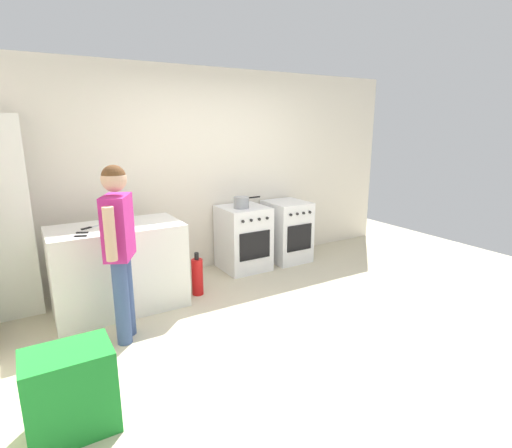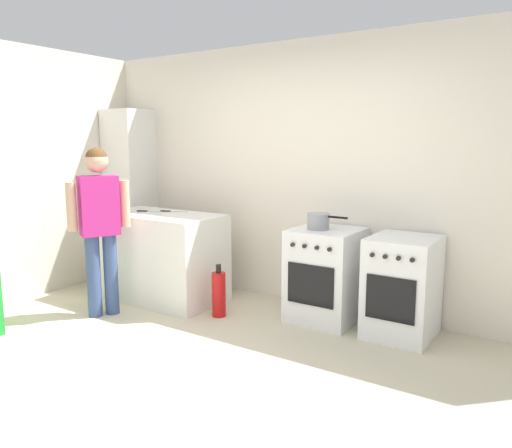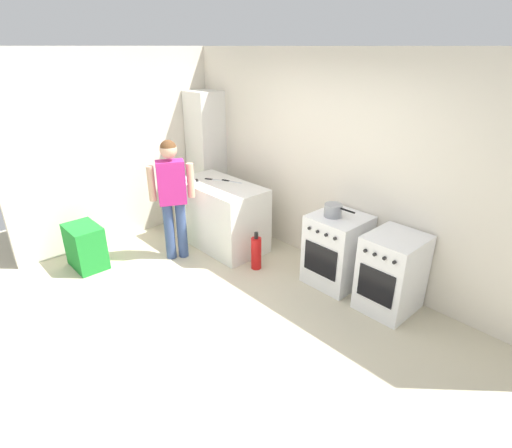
{
  "view_description": "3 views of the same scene",
  "coord_description": "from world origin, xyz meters",
  "px_view_note": "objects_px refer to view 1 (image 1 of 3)",
  "views": [
    {
      "loc": [
        -2.14,
        -2.9,
        1.9
      ],
      "look_at": [
        0.02,
        0.7,
        0.85
      ],
      "focal_mm": 28.0,
      "sensor_mm": 36.0,
      "label": 1
    },
    {
      "loc": [
        2.27,
        -2.47,
        1.63
      ],
      "look_at": [
        0.07,
        0.84,
        0.97
      ],
      "focal_mm": 35.0,
      "sensor_mm": 36.0,
      "label": 2
    },
    {
      "loc": [
        2.74,
        -1.91,
        2.6
      ],
      "look_at": [
        -0.13,
        0.74,
        0.85
      ],
      "focal_mm": 28.0,
      "sensor_mm": 36.0,
      "label": 3
    }
  ],
  "objects_px": {
    "pot": "(241,202)",
    "recycling_crate_lower": "(73,411)",
    "knife_paring": "(86,233)",
    "larder_cabinet": "(4,218)",
    "oven_right": "(287,231)",
    "knife_utility": "(91,227)",
    "person": "(119,240)",
    "knife_bread": "(68,237)",
    "knife_chef": "(113,221)",
    "oven_left": "(243,238)",
    "fire_extinguisher": "(197,276)",
    "recycling_crate_upper": "(68,372)"
  },
  "relations": [
    {
      "from": "oven_right",
      "to": "fire_extinguisher",
      "type": "height_order",
      "value": "oven_right"
    },
    {
      "from": "oven_left",
      "to": "recycling_crate_lower",
      "type": "bearing_deg",
      "value": -139.42
    },
    {
      "from": "oven_right",
      "to": "fire_extinguisher",
      "type": "xyz_separation_m",
      "value": [
        -1.58,
        -0.48,
        -0.21
      ]
    },
    {
      "from": "pot",
      "to": "fire_extinguisher",
      "type": "distance_m",
      "value": 1.16
    },
    {
      "from": "oven_right",
      "to": "knife_chef",
      "type": "relative_size",
      "value": 2.82
    },
    {
      "from": "person",
      "to": "larder_cabinet",
      "type": "distance_m",
      "value": 1.43
    },
    {
      "from": "oven_right",
      "to": "fire_extinguisher",
      "type": "distance_m",
      "value": 1.66
    },
    {
      "from": "knife_utility",
      "to": "person",
      "type": "height_order",
      "value": "person"
    },
    {
      "from": "knife_utility",
      "to": "person",
      "type": "xyz_separation_m",
      "value": [
        0.11,
        -0.72,
        0.03
      ]
    },
    {
      "from": "knife_chef",
      "to": "recycling_crate_lower",
      "type": "xyz_separation_m",
      "value": [
        -0.69,
        -1.83,
        -0.76
      ]
    },
    {
      "from": "oven_right",
      "to": "fire_extinguisher",
      "type": "bearing_deg",
      "value": -163.14
    },
    {
      "from": "knife_chef",
      "to": "knife_utility",
      "type": "bearing_deg",
      "value": -150.14
    },
    {
      "from": "knife_bread",
      "to": "knife_chef",
      "type": "bearing_deg",
      "value": 39.96
    },
    {
      "from": "oven_left",
      "to": "oven_right",
      "type": "distance_m",
      "value": 0.71
    },
    {
      "from": "pot",
      "to": "fire_extinguisher",
      "type": "bearing_deg",
      "value": -152.77
    },
    {
      "from": "pot",
      "to": "knife_paring",
      "type": "bearing_deg",
      "value": -166.33
    },
    {
      "from": "oven_right",
      "to": "larder_cabinet",
      "type": "height_order",
      "value": "larder_cabinet"
    },
    {
      "from": "oven_left",
      "to": "knife_utility",
      "type": "height_order",
      "value": "knife_utility"
    },
    {
      "from": "pot",
      "to": "recycling_crate_lower",
      "type": "xyz_separation_m",
      "value": [
        -2.32,
        -1.97,
        -0.78
      ]
    },
    {
      "from": "recycling_crate_upper",
      "to": "larder_cabinet",
      "type": "xyz_separation_m",
      "value": [
        -0.28,
        2.13,
        0.58
      ]
    },
    {
      "from": "knife_bread",
      "to": "larder_cabinet",
      "type": "bearing_deg",
      "value": 125.08
    },
    {
      "from": "pot",
      "to": "oven_right",
      "type": "bearing_deg",
      "value": 4.41
    },
    {
      "from": "oven_right",
      "to": "knife_paring",
      "type": "bearing_deg",
      "value": -168.89
    },
    {
      "from": "person",
      "to": "recycling_crate_upper",
      "type": "xyz_separation_m",
      "value": [
        -0.56,
        -0.98,
        -0.51
      ]
    },
    {
      "from": "pot",
      "to": "recycling_crate_lower",
      "type": "relative_size",
      "value": 0.73
    },
    {
      "from": "knife_paring",
      "to": "knife_utility",
      "type": "height_order",
      "value": "same"
    },
    {
      "from": "knife_utility",
      "to": "knife_chef",
      "type": "bearing_deg",
      "value": 29.86
    },
    {
      "from": "oven_right",
      "to": "knife_paring",
      "type": "height_order",
      "value": "knife_paring"
    },
    {
      "from": "person",
      "to": "recycling_crate_lower",
      "type": "bearing_deg",
      "value": -119.91
    },
    {
      "from": "person",
      "to": "recycling_crate_lower",
      "type": "relative_size",
      "value": 3.03
    },
    {
      "from": "oven_right",
      "to": "knife_paring",
      "type": "distance_m",
      "value": 2.8
    },
    {
      "from": "oven_right",
      "to": "knife_paring",
      "type": "xyz_separation_m",
      "value": [
        -2.71,
        -0.53,
        0.48
      ]
    },
    {
      "from": "knife_chef",
      "to": "person",
      "type": "bearing_deg",
      "value": -98.47
    },
    {
      "from": "oven_right",
      "to": "knife_utility",
      "type": "bearing_deg",
      "value": -172.73
    },
    {
      "from": "oven_left",
      "to": "knife_bread",
      "type": "height_order",
      "value": "knife_bread"
    },
    {
      "from": "larder_cabinet",
      "to": "pot",
      "type": "bearing_deg",
      "value": -3.55
    },
    {
      "from": "knife_paring",
      "to": "knife_chef",
      "type": "distance_m",
      "value": 0.46
    },
    {
      "from": "oven_left",
      "to": "person",
      "type": "relative_size",
      "value": 0.54
    },
    {
      "from": "oven_left",
      "to": "pot",
      "type": "bearing_deg",
      "value": -133.35
    },
    {
      "from": "knife_paring",
      "to": "larder_cabinet",
      "type": "xyz_separation_m",
      "value": [
        -0.65,
        0.63,
        0.09
      ]
    },
    {
      "from": "knife_paring",
      "to": "oven_left",
      "type": "bearing_deg",
      "value": 14.89
    },
    {
      "from": "recycling_crate_upper",
      "to": "larder_cabinet",
      "type": "height_order",
      "value": "larder_cabinet"
    },
    {
      "from": "oven_right",
      "to": "recycling_crate_upper",
      "type": "bearing_deg",
      "value": -146.59
    },
    {
      "from": "knife_utility",
      "to": "knife_chef",
      "type": "distance_m",
      "value": 0.27
    },
    {
      "from": "oven_right",
      "to": "knife_chef",
      "type": "distance_m",
      "value": 2.44
    },
    {
      "from": "knife_paring",
      "to": "recycling_crate_lower",
      "type": "bearing_deg",
      "value": -103.91
    },
    {
      "from": "fire_extinguisher",
      "to": "recycling_crate_lower",
      "type": "height_order",
      "value": "fire_extinguisher"
    },
    {
      "from": "pot",
      "to": "person",
      "type": "distance_m",
      "value": 2.01
    },
    {
      "from": "oven_left",
      "to": "fire_extinguisher",
      "type": "relative_size",
      "value": 1.7
    },
    {
      "from": "knife_utility",
      "to": "fire_extinguisher",
      "type": "distance_m",
      "value": 1.26
    }
  ]
}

